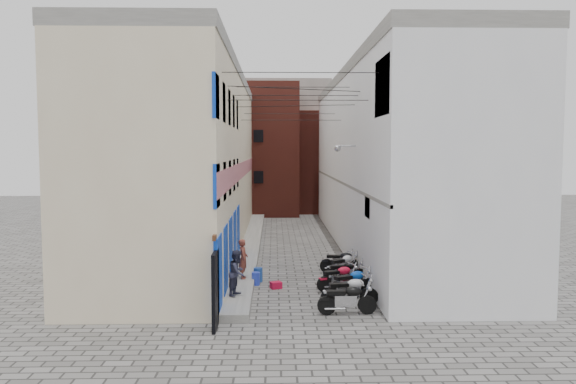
{
  "coord_description": "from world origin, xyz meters",
  "views": [
    {
      "loc": [
        -0.85,
        -16.03,
        5.08
      ],
      "look_at": [
        -0.19,
        10.9,
        3.0
      ],
      "focal_mm": 35.0,
      "sensor_mm": 36.0,
      "label": 1
    }
  ],
  "objects": [
    {
      "name": "water_jug_far",
      "position": [
        -1.48,
        5.14,
        0.27
      ],
      "size": [
        0.37,
        0.37,
        0.54
      ],
      "primitive_type": "cylinder",
      "rotation": [
        0.0,
        0.0,
        -0.09
      ],
      "color": "#214DA7",
      "rests_on": "ground"
    },
    {
      "name": "building_left",
      "position": [
        -4.98,
        12.95,
        4.5
      ],
      "size": [
        5.1,
        27.0,
        9.0
      ],
      "color": "beige",
      "rests_on": "ground"
    },
    {
      "name": "motorcycle_c",
      "position": [
        1.81,
        2.79,
        0.55
      ],
      "size": [
        1.97,
        1.35,
        1.1
      ],
      "primitive_type": null,
      "rotation": [
        0.0,
        0.0,
        -1.13
      ],
      "color": "#0B40A6",
      "rests_on": "ground"
    },
    {
      "name": "motorcycle_e",
      "position": [
        1.83,
        4.77,
        0.5
      ],
      "size": [
        1.79,
        0.82,
        1.0
      ],
      "primitive_type": null,
      "rotation": [
        0.0,
        0.0,
        -1.41
      ],
      "color": "black",
      "rests_on": "ground"
    },
    {
      "name": "motorcycle_a",
      "position": [
        1.37,
        0.8,
        0.53
      ],
      "size": [
        1.85,
        0.62,
        1.06
      ],
      "primitive_type": null,
      "rotation": [
        0.0,
        0.0,
        -1.55
      ],
      "color": "black",
      "rests_on": "ground"
    },
    {
      "name": "plinth",
      "position": [
        -2.05,
        13.0,
        0.12
      ],
      "size": [
        0.9,
        26.0,
        0.25
      ],
      "primitive_type": "cube",
      "color": "slate",
      "rests_on": "ground"
    },
    {
      "name": "motorcycle_b",
      "position": [
        1.57,
        1.65,
        0.55
      ],
      "size": [
        1.96,
        0.82,
        1.1
      ],
      "primitive_type": null,
      "rotation": [
        0.0,
        0.0,
        -1.45
      ],
      "color": "#BBBCC1",
      "rests_on": "ground"
    },
    {
      "name": "motorcycle_f",
      "position": [
        1.9,
        5.8,
        0.52
      ],
      "size": [
        1.8,
        1.53,
        1.05
      ],
      "primitive_type": null,
      "rotation": [
        0.0,
        0.0,
        -0.94
      ],
      "color": "#BABBC0",
      "rests_on": "ground"
    },
    {
      "name": "building_far_brick_right",
      "position": [
        3.0,
        30.0,
        4.0
      ],
      "size": [
        5.0,
        6.0,
        8.0
      ],
      "primitive_type": "cube",
      "color": "maroon",
      "rests_on": "ground"
    },
    {
      "name": "overhead_wires",
      "position": [
        0.0,
        7.64,
        7.12
      ],
      "size": [
        5.8,
        13.02,
        1.32
      ],
      "color": "black",
      "rests_on": "ground"
    },
    {
      "name": "person_b",
      "position": [
        -2.08,
        2.23,
        1.0
      ],
      "size": [
        0.78,
        0.88,
        1.51
      ],
      "primitive_type": "imported",
      "rotation": [
        0.0,
        0.0,
        1.24
      ],
      "color": "#2D2E44",
      "rests_on": "plinth"
    },
    {
      "name": "red_crate",
      "position": [
        -0.79,
        4.07,
        0.12
      ],
      "size": [
        0.47,
        0.41,
        0.24
      ],
      "primitive_type": "cube",
      "rotation": [
        0.0,
        0.0,
        0.37
      ],
      "color": "#B80D30",
      "rests_on": "ground"
    },
    {
      "name": "person_a",
      "position": [
        -2.01,
        4.63,
        0.99
      ],
      "size": [
        0.38,
        0.56,
        1.48
      ],
      "primitive_type": "imported",
      "rotation": [
        0.0,
        0.0,
        1.62
      ],
      "color": "brown",
      "rests_on": "plinth"
    },
    {
      "name": "ground",
      "position": [
        0.0,
        0.0,
        0.0
      ],
      "size": [
        90.0,
        90.0,
        0.0
      ],
      "primitive_type": "plane",
      "color": "#5A5855",
      "rests_on": "ground"
    },
    {
      "name": "motorcycle_g",
      "position": [
        1.9,
        6.6,
        0.51
      ],
      "size": [
        1.83,
        0.76,
        1.03
      ],
      "primitive_type": null,
      "rotation": [
        0.0,
        0.0,
        -1.68
      ],
      "color": "black",
      "rests_on": "ground"
    },
    {
      "name": "far_shopfront",
      "position": [
        0.0,
        25.2,
        1.2
      ],
      "size": [
        2.0,
        0.3,
        2.4
      ],
      "primitive_type": "cube",
      "color": "black",
      "rests_on": "ground"
    },
    {
      "name": "building_right",
      "position": [
        5.0,
        13.0,
        4.51
      ],
      "size": [
        5.94,
        26.0,
        9.0
      ],
      "color": "white",
      "rests_on": "ground"
    },
    {
      "name": "building_far_concrete",
      "position": [
        0.0,
        34.0,
        5.5
      ],
      "size": [
        8.0,
        5.0,
        11.0
      ],
      "primitive_type": "cube",
      "color": "slate",
      "rests_on": "ground"
    },
    {
      "name": "motorcycle_d",
      "position": [
        1.48,
        3.76,
        0.52
      ],
      "size": [
        1.86,
        1.21,
        1.03
      ],
      "primitive_type": null,
      "rotation": [
        0.0,
        0.0,
        -1.17
      ],
      "color": "red",
      "rests_on": "ground"
    },
    {
      "name": "building_far_brick_left",
      "position": [
        -2.0,
        28.0,
        5.0
      ],
      "size": [
        6.0,
        6.0,
        10.0
      ],
      "primitive_type": "cube",
      "color": "maroon",
      "rests_on": "ground"
    },
    {
      "name": "water_jug_near",
      "position": [
        -1.55,
        4.61,
        0.24
      ],
      "size": [
        0.33,
        0.33,
        0.48
      ],
      "primitive_type": "cylinder",
      "rotation": [
        0.0,
        0.0,
        0.07
      ],
      "color": "blue",
      "rests_on": "ground"
    }
  ]
}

